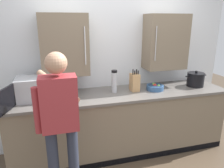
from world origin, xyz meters
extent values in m
cube|color=silver|center=(0.00, 1.15, 1.26)|extent=(3.55, 0.10, 2.51)
cube|color=#756651|center=(-0.72, 0.94, 1.56)|extent=(0.60, 0.32, 0.78)
cylinder|color=#B7BABF|center=(-0.48, 0.76, 1.56)|extent=(0.01, 0.01, 0.47)
cube|color=#756651|center=(0.72, 0.94, 1.56)|extent=(0.60, 0.32, 0.78)
cylinder|color=#B7BABF|center=(0.48, 0.76, 1.56)|extent=(0.01, 0.01, 0.47)
cube|color=#756651|center=(0.00, 0.76, 0.43)|extent=(2.99, 0.65, 0.87)
cube|color=#605B56|center=(0.00, 0.76, 0.89)|extent=(3.03, 0.69, 0.03)
cube|color=black|center=(0.00, 0.45, 0.04)|extent=(2.99, 0.04, 0.09)
cube|color=#B7BABF|center=(-1.10, 0.81, 1.05)|extent=(0.49, 0.35, 0.28)
cube|color=beige|center=(-1.17, 0.80, 1.05)|extent=(0.31, 0.30, 0.23)
cube|color=black|center=(-0.92, 0.63, 1.05)|extent=(0.14, 0.01, 0.26)
cube|color=black|center=(-1.40, 0.46, 1.05)|extent=(0.13, 0.34, 0.26)
cube|color=tan|center=(0.21, 0.80, 1.03)|extent=(0.11, 0.15, 0.24)
cylinder|color=black|center=(0.17, 0.78, 1.18)|extent=(0.02, 0.02, 0.07)
cylinder|color=black|center=(0.19, 0.78, 1.17)|extent=(0.02, 0.02, 0.05)
cylinder|color=black|center=(0.22, 0.78, 1.18)|extent=(0.02, 0.02, 0.07)
cylinder|color=black|center=(0.24, 0.78, 1.17)|extent=(0.02, 0.02, 0.05)
cylinder|color=black|center=(1.17, 0.75, 1.00)|extent=(0.25, 0.25, 0.19)
cylinder|color=black|center=(1.17, 0.75, 1.10)|extent=(0.25, 0.25, 0.02)
cylinder|color=black|center=(1.17, 0.75, 1.12)|extent=(0.04, 0.04, 0.03)
cylinder|color=black|center=(1.02, 0.75, 1.07)|extent=(0.05, 0.02, 0.02)
cylinder|color=black|center=(1.32, 0.75, 1.07)|extent=(0.05, 0.02, 0.02)
cylinder|color=#335684|center=(0.50, 0.75, 0.94)|extent=(0.25, 0.25, 0.07)
cylinder|color=#192B42|center=(0.50, 0.75, 0.95)|extent=(0.20, 0.20, 0.04)
sphere|color=red|center=(0.49, 0.74, 0.97)|extent=(0.05, 0.05, 0.05)
sphere|color=#5B9333|center=(0.50, 0.79, 0.97)|extent=(0.05, 0.05, 0.05)
sphere|color=#5B9333|center=(0.54, 0.71, 0.97)|extent=(0.04, 0.04, 0.04)
cylinder|color=#B7BABF|center=(-0.09, 0.80, 1.05)|extent=(0.08, 0.08, 0.28)
cylinder|color=black|center=(-0.09, 0.80, 1.20)|extent=(0.08, 0.08, 0.03)
cylinder|color=#282D3D|center=(-0.95, 0.03, 0.43)|extent=(0.11, 0.11, 0.86)
cylinder|color=#282D3D|center=(-0.75, 0.03, 0.43)|extent=(0.11, 0.11, 0.86)
cube|color=maroon|center=(-0.85, 0.03, 1.12)|extent=(0.34, 0.20, 0.53)
sphere|color=tan|center=(-0.85, 0.03, 1.50)|extent=(0.20, 0.20, 0.20)
cylinder|color=tan|center=(-0.86, 0.25, 1.22)|extent=(0.42, 0.51, 0.27)
cylinder|color=maroon|center=(-1.05, 0.03, 1.07)|extent=(0.07, 0.07, 0.45)
camera|label=1|loc=(-0.86, -1.88, 1.86)|focal=33.96mm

